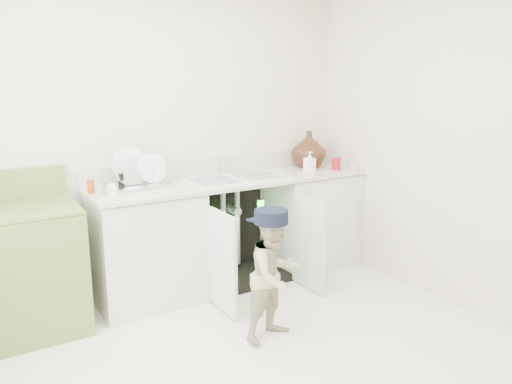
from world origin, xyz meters
The scene contains 5 objects.
ground centered at (0.00, 0.00, 0.00)m, with size 3.50×3.50×0.00m, color silver.
room_shell centered at (0.00, 0.00, 1.25)m, with size 6.00×5.50×1.26m.
counter_run centered at (0.58, 1.21, 0.48)m, with size 2.44×1.02×1.24m.
avocado_stove centered at (-1.11, 1.18, 0.45)m, with size 0.71×0.65×1.10m.
repair_worker centered at (0.27, 0.19, 0.45)m, with size 0.59×0.88×0.89m.
Camera 1 is at (-1.48, -2.38, 1.71)m, focal length 35.00 mm.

